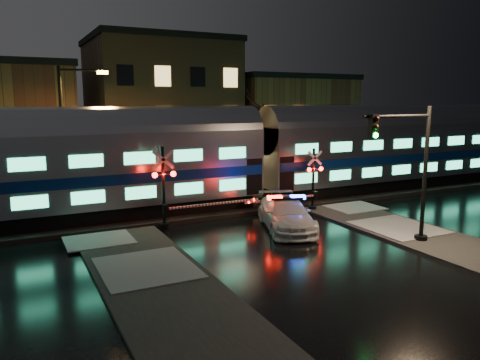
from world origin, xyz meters
name	(u,v)px	position (x,y,z in m)	size (l,w,h in m)	color
ground	(257,231)	(0.00, 0.00, 0.00)	(120.00, 120.00, 0.00)	black
ballast	(217,208)	(0.00, 5.00, 0.12)	(90.00, 4.20, 0.24)	black
sidewalk_left	(172,299)	(-6.50, -6.00, 0.06)	(4.00, 20.00, 0.12)	#2D2D2D
sidewalk_right	(447,245)	(6.50, -6.00, 0.06)	(4.00, 20.00, 0.12)	#2D2D2D
building_mid	(160,108)	(2.00, 22.50, 5.75)	(12.00, 11.00, 11.50)	brown
building_right	(283,122)	(15.00, 22.00, 4.25)	(12.00, 10.00, 8.50)	brown
train	(259,152)	(2.79, 5.00, 3.38)	(51.00, 3.12, 5.92)	black
police_car	(286,214)	(1.43, -0.39, 0.80)	(3.85, 5.87, 1.75)	white
crossing_signal_right	(309,186)	(4.68, 2.30, 1.53)	(5.26, 0.63, 3.72)	black
crossing_signal_left	(171,195)	(-3.73, 2.31, 1.75)	(5.97, 0.66, 4.22)	black
traffic_light	(410,173)	(4.91, -5.06, 3.32)	(4.04, 0.72, 6.25)	black
streetlight	(68,129)	(-7.72, 9.00, 4.86)	(2.82, 0.30, 8.44)	black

